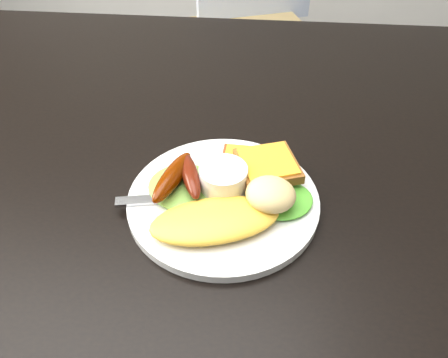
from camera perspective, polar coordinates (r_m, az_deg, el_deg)
The scene contains 14 objects.
room_floor at distance 1.28m, azimuth -4.15°, elevation -21.67°, with size 4.00×4.50×0.02m, color gray.
dining_table at distance 0.69m, azimuth -7.15°, elevation 6.20°, with size 1.20×0.80×0.04m, color black.
dining_chair at distance 1.63m, azimuth 3.55°, elevation 17.35°, with size 0.44×0.44×0.05m, color tan.
plate at distance 0.54m, azimuth -0.10°, elevation -2.77°, with size 0.23×0.23×0.01m, color white.
lettuce_left at distance 0.54m, azimuth -5.08°, elevation -1.01°, with size 0.09×0.09×0.01m, color #629639.
lettuce_right at distance 0.53m, azimuth 7.56°, elevation -2.68°, with size 0.08×0.07×0.01m, color green.
omelette at distance 0.49m, azimuth -1.16°, elevation -5.37°, with size 0.15×0.07×0.02m, color yellow.
sausage_a at distance 0.53m, azimuth -6.75°, elevation 0.31°, with size 0.02×0.10×0.02m, color #5D2900.
sausage_b at distance 0.53m, azimuth -4.43°, elevation 0.52°, with size 0.02×0.08×0.02m, color #5B0606.
ramekin at distance 0.53m, azimuth -0.09°, elevation -0.06°, with size 0.06×0.06×0.03m, color white.
toast_a at distance 0.57m, azimuth 2.83°, elevation 1.98°, with size 0.06×0.06×0.01m, color brown.
toast_b at distance 0.55m, azimuth 5.70°, elevation 1.74°, with size 0.07×0.07×0.01m, color brown.
potato_salad at distance 0.50m, azimuth 6.11°, elevation -1.99°, with size 0.06×0.05×0.03m, color beige.
fork at distance 0.53m, azimuth -4.76°, elevation -2.36°, with size 0.17×0.01×0.00m, color #ADAFB7.
Camera 1 is at (0.14, -0.55, 1.14)m, focal length 35.00 mm.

